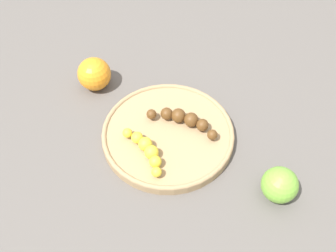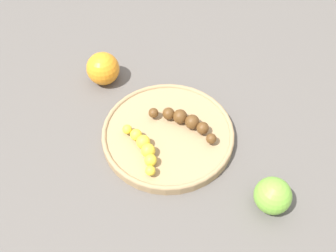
{
  "view_description": "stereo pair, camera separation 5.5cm",
  "coord_description": "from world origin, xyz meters",
  "px_view_note": "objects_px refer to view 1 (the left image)",
  "views": [
    {
      "loc": [
        -0.49,
        0.04,
        0.65
      ],
      "look_at": [
        0.0,
        0.0,
        0.04
      ],
      "focal_mm": 41.57,
      "sensor_mm": 36.0,
      "label": 1
    },
    {
      "loc": [
        -0.49,
        -0.02,
        0.65
      ],
      "look_at": [
        0.0,
        0.0,
        0.04
      ],
      "focal_mm": 41.57,
      "sensor_mm": 36.0,
      "label": 2
    }
  ],
  "objects_px": {
    "banana_yellow": "(146,149)",
    "apple_green": "(280,185)",
    "orange_fruit": "(94,74)",
    "banana_overripe": "(184,119)",
    "fruit_bowl": "(168,134)"
  },
  "relations": [
    {
      "from": "banana_yellow",
      "to": "apple_green",
      "type": "relative_size",
      "value": 1.71
    },
    {
      "from": "banana_yellow",
      "to": "orange_fruit",
      "type": "bearing_deg",
      "value": 88.18
    },
    {
      "from": "banana_overripe",
      "to": "banana_yellow",
      "type": "bearing_deg",
      "value": 158.3
    },
    {
      "from": "orange_fruit",
      "to": "apple_green",
      "type": "bearing_deg",
      "value": -132.05
    },
    {
      "from": "banana_yellow",
      "to": "orange_fruit",
      "type": "xyz_separation_m",
      "value": [
        0.21,
        0.11,
        0.0
      ]
    },
    {
      "from": "banana_yellow",
      "to": "orange_fruit",
      "type": "relative_size",
      "value": 1.53
    },
    {
      "from": "fruit_bowl",
      "to": "apple_green",
      "type": "distance_m",
      "value": 0.24
    },
    {
      "from": "banana_overripe",
      "to": "banana_yellow",
      "type": "xyz_separation_m",
      "value": [
        -0.07,
        0.08,
        -0.0
      ]
    },
    {
      "from": "orange_fruit",
      "to": "fruit_bowl",
      "type": "bearing_deg",
      "value": -136.56
    },
    {
      "from": "banana_overripe",
      "to": "fruit_bowl",
      "type": "bearing_deg",
      "value": 145.42
    },
    {
      "from": "banana_overripe",
      "to": "apple_green",
      "type": "distance_m",
      "value": 0.23
    },
    {
      "from": "banana_overripe",
      "to": "orange_fruit",
      "type": "xyz_separation_m",
      "value": [
        0.15,
        0.19,
        0.0
      ]
    },
    {
      "from": "fruit_bowl",
      "to": "apple_green",
      "type": "relative_size",
      "value": 4.03
    },
    {
      "from": "banana_overripe",
      "to": "orange_fruit",
      "type": "height_order",
      "value": "orange_fruit"
    },
    {
      "from": "banana_yellow",
      "to": "fruit_bowl",
      "type": "bearing_deg",
      "value": 18.68
    }
  ]
}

